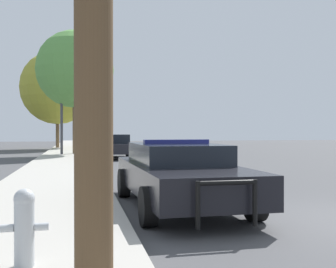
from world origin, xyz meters
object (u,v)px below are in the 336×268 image
police_car (179,172)px  tree_sidewalk_mid (75,69)px  traffic_light (81,92)px  car_background_distant (96,137)px  fire_hydrant (24,225)px  car_background_midblock (114,146)px  tree_sidewalk_far (57,88)px

police_car → tree_sidewalk_mid: (-2.27, 18.41, 4.67)m
traffic_light → car_background_distant: traffic_light is taller
fire_hydrant → car_background_midblock: 19.35m
traffic_light → tree_sidewalk_far: 10.19m
car_background_midblock → tree_sidewalk_far: bearing=108.4°
police_car → tree_sidewalk_far: (-3.80, 27.85, 4.44)m
tree_sidewalk_far → tree_sidewalk_mid: 9.57m
police_car → fire_hydrant: size_ratio=6.38×
car_background_distant → tree_sidewalk_mid: bearing=-91.4°
traffic_light → tree_sidewalk_mid: (-0.37, 0.50, 1.46)m
fire_hydrant → tree_sidewalk_far: bearing=92.2°
tree_sidewalk_mid → traffic_light: bearing=-53.4°
police_car → tree_sidewalk_far: tree_sidewalk_far is taller
police_car → car_background_midblock: (-0.09, 15.43, 0.01)m
traffic_light → tree_sidewalk_mid: size_ratio=0.71×
tree_sidewalk_far → fire_hydrant: bearing=-87.8°
tree_sidewalk_mid → car_background_distant: bearing=84.6°
car_background_midblock → car_background_distant: 26.19m
car_background_distant → tree_sidewalk_mid: 23.76m
fire_hydrant → tree_sidewalk_mid: (0.31, 22.17, 4.81)m
traffic_light → tree_sidewalk_mid: 1.59m
car_background_midblock → tree_sidewalk_mid: bearing=127.9°
police_car → tree_sidewalk_far: bearing=-83.5°
police_car → car_background_distant: 41.61m
police_car → fire_hydrant: police_car is taller
police_car → car_background_distant: police_car is taller
fire_hydrant → tree_sidewalk_far: 31.96m
tree_sidewalk_far → car_background_distant: bearing=74.9°
car_background_midblock → car_background_distant: car_background_distant is taller
car_background_distant → tree_sidewalk_mid: tree_sidewalk_mid is taller
car_background_midblock → tree_sidewalk_mid: tree_sidewalk_mid is taller
fire_hydrant → car_background_midblock: bearing=82.6°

